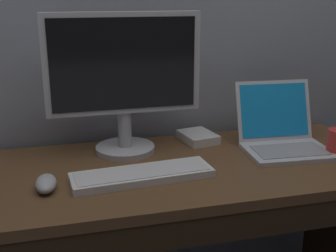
{
  "coord_description": "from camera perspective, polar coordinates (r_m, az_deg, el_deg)",
  "views": [
    {
      "loc": [
        -0.42,
        -1.31,
        1.31
      ],
      "look_at": [
        -0.08,
        0.0,
        0.89
      ],
      "focal_mm": 46.48,
      "sensor_mm": 36.0,
      "label": 1
    }
  ],
  "objects": [
    {
      "name": "external_monitor",
      "position": [
        1.51,
        -5.83,
        6.34
      ],
      "size": [
        0.54,
        0.21,
        0.5
      ],
      "color": "#B7B7BC",
      "rests_on": "desk"
    },
    {
      "name": "laptop_silver",
      "position": [
        1.65,
        14.96,
        -1.63
      ],
      "size": [
        0.32,
        0.31,
        0.23
      ],
      "color": "silver",
      "rests_on": "desk"
    },
    {
      "name": "wired_keyboard",
      "position": [
        1.37,
        -3.4,
        -6.39
      ],
      "size": [
        0.45,
        0.17,
        0.03
      ],
      "color": "white",
      "rests_on": "desk"
    },
    {
      "name": "desk",
      "position": [
        1.57,
        2.93,
        -12.5
      ],
      "size": [
        1.41,
        0.62,
        0.75
      ],
      "color": "brown",
      "rests_on": "ground"
    },
    {
      "name": "external_drive_box",
      "position": [
        1.7,
        3.93,
        -1.45
      ],
      "size": [
        0.14,
        0.17,
        0.03
      ],
      "primitive_type": "cube",
      "rotation": [
        0.0,
        0.0,
        0.19
      ],
      "color": "silver",
      "rests_on": "desk"
    },
    {
      "name": "computer_mouse",
      "position": [
        1.33,
        -15.71,
        -7.26
      ],
      "size": [
        0.07,
        0.12,
        0.04
      ],
      "primitive_type": "ellipsoid",
      "rotation": [
        0.0,
        0.0,
        -0.04
      ],
      "color": "#B7B7BC",
      "rests_on": "desk"
    }
  ]
}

